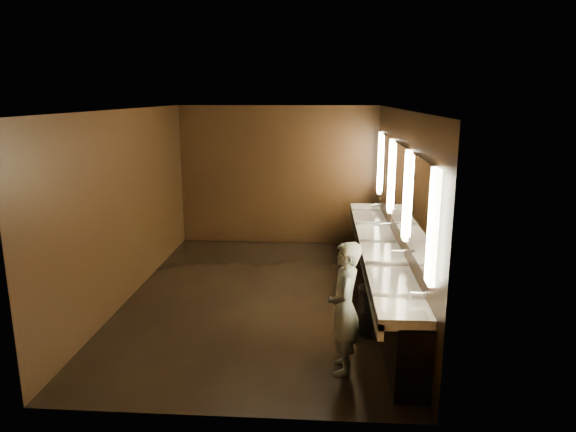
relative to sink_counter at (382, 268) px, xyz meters
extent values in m
plane|color=black|center=(-1.79, 0.00, -0.50)|extent=(6.00, 6.00, 0.00)
cube|color=#2D2D2B|center=(-1.79, 0.00, 2.30)|extent=(4.00, 6.00, 0.02)
cube|color=black|center=(-1.79, 3.00, 0.90)|extent=(4.00, 0.02, 2.80)
cube|color=black|center=(-1.79, -3.00, 0.90)|extent=(4.00, 0.02, 2.80)
cube|color=black|center=(-3.79, 0.00, 0.90)|extent=(0.02, 6.00, 2.80)
cube|color=black|center=(0.21, 0.00, 0.90)|extent=(0.02, 6.00, 2.80)
cube|color=black|center=(0.03, 0.00, -0.09)|extent=(0.36, 5.40, 0.81)
cube|color=white|center=(-0.07, 0.00, 0.35)|extent=(0.55, 5.40, 0.12)
cube|color=white|center=(-0.31, 0.00, 0.27)|extent=(0.06, 5.40, 0.18)
cylinder|color=silver|center=(0.12, -2.20, 0.49)|extent=(0.18, 0.04, 0.04)
cylinder|color=silver|center=(0.12, -0.73, 0.49)|extent=(0.18, 0.04, 0.04)
cylinder|color=silver|center=(0.12, 0.73, 0.49)|extent=(0.18, 0.04, 0.04)
cylinder|color=silver|center=(0.12, 2.20, 0.49)|extent=(0.18, 0.04, 0.04)
cube|color=#FCE9B7|center=(0.18, -2.40, 1.25)|extent=(0.06, 0.22, 1.15)
cube|color=white|center=(0.19, -1.60, 1.25)|extent=(0.03, 1.32, 1.15)
cube|color=#FCE9B7|center=(0.18, -0.80, 1.25)|extent=(0.06, 0.23, 1.15)
cube|color=white|center=(0.19, 0.00, 1.25)|extent=(0.03, 1.32, 1.15)
cube|color=#FCE9B7|center=(0.18, 0.80, 1.25)|extent=(0.06, 0.23, 1.15)
cube|color=white|center=(0.19, 1.60, 1.25)|extent=(0.03, 1.32, 1.15)
cube|color=#FCE9B7|center=(0.18, 2.40, 1.25)|extent=(0.06, 0.22, 1.15)
imported|color=#83A8C3|center=(-0.64, -2.06, 0.25)|extent=(0.39, 0.56, 1.49)
cylinder|color=black|center=(-0.22, -1.11, -0.18)|extent=(0.53, 0.53, 0.63)
camera|label=1|loc=(-0.90, -7.28, 2.50)|focal=32.00mm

